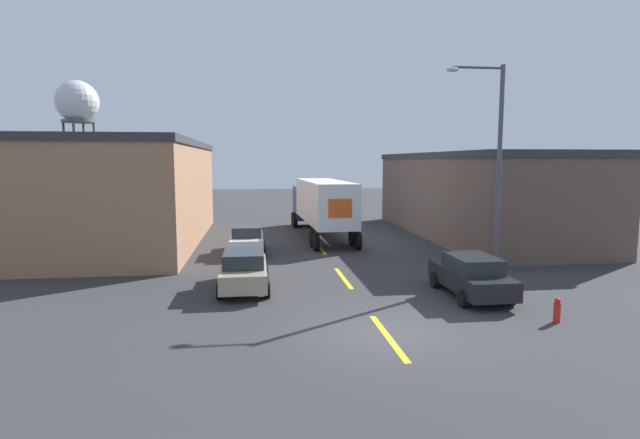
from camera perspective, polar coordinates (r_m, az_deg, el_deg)
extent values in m
plane|color=#333335|center=(15.73, 7.41, -12.70)|extent=(160.00, 160.00, 0.00)
cube|color=yellow|center=(15.39, 7.78, -13.14)|extent=(0.20, 3.98, 0.01)
cube|color=yellow|center=(22.52, 2.67, -6.68)|extent=(0.20, 3.98, 0.01)
cube|color=yellow|center=(29.88, 0.11, -3.34)|extent=(0.20, 3.98, 0.01)
cube|color=#9E7051|center=(34.29, -21.46, 2.61)|extent=(9.43, 20.01, 6.09)
cube|color=#333338|center=(34.24, -21.70, 8.03)|extent=(9.63, 20.21, 0.40)
cube|color=brown|center=(36.68, 17.39, 2.45)|extent=(8.11, 20.62, 5.38)
cube|color=#333338|center=(36.60, 17.55, 6.97)|extent=(8.31, 20.82, 0.40)
cube|color=navy|center=(40.06, -1.23, 1.90)|extent=(2.46, 2.75, 2.62)
cube|color=white|center=(33.29, 0.47, 2.12)|extent=(2.87, 10.47, 2.71)
cube|color=#E55619|center=(28.20, 2.32, 1.28)|extent=(1.37, 0.08, 1.08)
cylinder|color=black|center=(40.72, 0.44, 0.12)|extent=(0.32, 1.11, 1.10)
cylinder|color=black|center=(40.36, -3.04, 0.06)|extent=(0.32, 1.11, 1.10)
cylinder|color=black|center=(39.67, 0.71, -0.05)|extent=(0.32, 1.11, 1.10)
cylinder|color=black|center=(39.31, -2.86, -0.12)|extent=(0.32, 1.11, 1.10)
cylinder|color=black|center=(30.86, 3.72, -2.00)|extent=(0.32, 1.11, 1.10)
cylinder|color=black|center=(30.39, -0.86, -2.13)|extent=(0.32, 1.11, 1.10)
cylinder|color=black|center=(29.52, 4.34, -2.41)|extent=(0.32, 1.11, 1.10)
cylinder|color=black|center=(29.03, -0.44, -2.54)|extent=(0.32, 1.11, 1.10)
cube|color=silver|center=(28.60, -8.34, -2.50)|extent=(1.80, 4.57, 0.72)
cube|color=#23282D|center=(28.37, -8.36, -1.26)|extent=(1.58, 2.37, 0.57)
cylinder|color=black|center=(30.06, -6.57, -2.72)|extent=(0.22, 0.63, 0.63)
cylinder|color=black|center=(30.09, -10.00, -2.77)|extent=(0.22, 0.63, 0.63)
cylinder|color=black|center=(27.27, -6.48, -3.68)|extent=(0.22, 0.63, 0.63)
cylinder|color=black|center=(27.30, -10.26, -3.74)|extent=(0.22, 0.63, 0.63)
cube|color=black|center=(20.29, 16.81, -6.51)|extent=(1.80, 4.57, 0.72)
cube|color=#23282D|center=(20.03, 17.03, -4.80)|extent=(1.58, 2.37, 0.57)
cylinder|color=black|center=(21.99, 17.41, -6.47)|extent=(0.22, 0.63, 0.63)
cylinder|color=black|center=(21.31, 12.98, -6.75)|extent=(0.22, 0.63, 0.63)
cylinder|color=black|center=(19.54, 20.91, -8.26)|extent=(0.22, 0.63, 0.63)
cylinder|color=black|center=(18.77, 16.02, -8.68)|extent=(0.22, 0.63, 0.63)
cube|color=tan|center=(20.67, -8.67, -6.06)|extent=(1.80, 4.57, 0.72)
cube|color=#23282D|center=(20.40, -8.71, -4.38)|extent=(1.58, 2.37, 0.57)
cylinder|color=black|center=(22.12, -6.24, -6.12)|extent=(0.22, 0.63, 0.63)
cylinder|color=black|center=(22.16, -10.91, -6.18)|extent=(0.22, 0.63, 0.63)
cylinder|color=black|center=(19.38, -6.05, -7.97)|extent=(0.22, 0.63, 0.63)
cylinder|color=black|center=(19.42, -11.41, -8.03)|extent=(0.22, 0.63, 0.63)
cylinder|color=#47474C|center=(64.80, -24.26, 5.93)|extent=(0.28, 0.28, 10.01)
cylinder|color=#47474C|center=(66.91, -25.23, 5.89)|extent=(0.28, 0.28, 10.01)
cylinder|color=#47474C|center=(65.85, -27.08, 5.79)|extent=(0.28, 0.28, 10.01)
cylinder|color=#47474C|center=(63.70, -26.16, 5.83)|extent=(0.28, 0.28, 10.01)
cylinder|color=#4C4C51|center=(65.47, -25.90, 10.06)|extent=(3.66, 3.66, 0.30)
sphere|color=silver|center=(65.66, -26.00, 12.02)|extent=(4.82, 4.82, 4.82)
cylinder|color=#4C4C51|center=(23.45, 19.75, 4.98)|extent=(0.20, 0.20, 9.34)
cylinder|color=#4C4C51|center=(23.29, 17.61, 16.22)|extent=(2.28, 0.11, 0.11)
ellipsoid|color=silver|center=(22.83, 14.90, 16.26)|extent=(0.56, 0.32, 0.22)
cylinder|color=red|center=(18.14, 25.46, -9.57)|extent=(0.22, 0.22, 0.66)
sphere|color=red|center=(18.04, 25.52, -8.39)|extent=(0.20, 0.20, 0.20)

